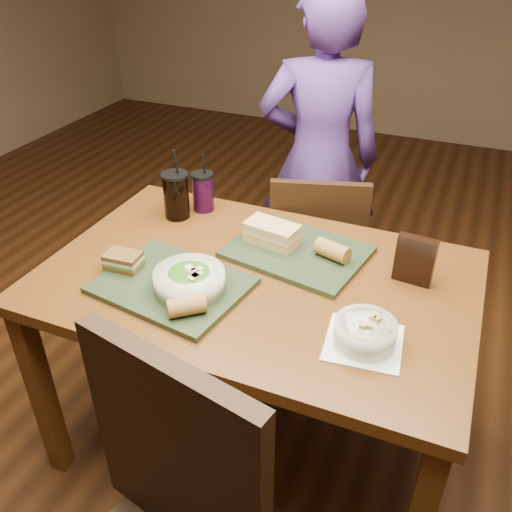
# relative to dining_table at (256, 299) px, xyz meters

# --- Properties ---
(ground) EXTENTS (6.00, 6.00, 0.00)m
(ground) POSITION_rel_dining_table_xyz_m (0.00, 0.00, -0.66)
(ground) COLOR #381C0B
(ground) RESTS_ON ground
(dining_table) EXTENTS (1.30, 0.85, 0.75)m
(dining_table) POSITION_rel_dining_table_xyz_m (0.00, 0.00, 0.00)
(dining_table) COLOR #593011
(dining_table) RESTS_ON ground
(chair_far) EXTENTS (0.46, 0.47, 0.86)m
(chair_far) POSITION_rel_dining_table_xyz_m (0.05, 0.59, -0.18)
(chair_far) COLOR black
(chair_far) RESTS_ON ground
(diner) EXTENTS (0.63, 0.51, 1.49)m
(diner) POSITION_rel_dining_table_xyz_m (-0.09, 0.95, 0.09)
(diner) COLOR #492B77
(diner) RESTS_ON ground
(tray_near) EXTENTS (0.46, 0.38, 0.02)m
(tray_near) POSITION_rel_dining_table_xyz_m (-0.20, -0.15, 0.10)
(tray_near) COLOR #24301D
(tray_near) RESTS_ON dining_table
(tray_far) EXTENTS (0.47, 0.39, 0.02)m
(tray_far) POSITION_rel_dining_table_xyz_m (0.08, 0.16, 0.10)
(tray_far) COLOR #24301D
(tray_far) RESTS_ON dining_table
(salad_bowl) EXTENTS (0.20, 0.20, 0.07)m
(salad_bowl) POSITION_rel_dining_table_xyz_m (-0.14, -0.16, 0.14)
(salad_bowl) COLOR silver
(salad_bowl) RESTS_ON tray_near
(soup_bowl) EXTENTS (0.21, 0.21, 0.08)m
(soup_bowl) POSITION_rel_dining_table_xyz_m (0.37, -0.18, 0.13)
(soup_bowl) COLOR white
(soup_bowl) RESTS_ON dining_table
(sandwich_near) EXTENTS (0.11, 0.08, 0.05)m
(sandwich_near) POSITION_rel_dining_table_xyz_m (-0.38, -0.14, 0.13)
(sandwich_near) COLOR #593819
(sandwich_near) RESTS_ON tray_near
(sandwich_far) EXTENTS (0.19, 0.12, 0.07)m
(sandwich_far) POSITION_rel_dining_table_xyz_m (-0.02, 0.17, 0.14)
(sandwich_far) COLOR tan
(sandwich_far) RESTS_ON tray_far
(baguette_near) EXTENTS (0.11, 0.11, 0.05)m
(baguette_near) POSITION_rel_dining_table_xyz_m (-0.09, -0.26, 0.13)
(baguette_near) COLOR #AD7533
(baguette_near) RESTS_ON tray_near
(baguette_far) EXTENTS (0.12, 0.08, 0.05)m
(baguette_far) POSITION_rel_dining_table_xyz_m (0.19, 0.16, 0.14)
(baguette_far) COLOR #AD7533
(baguette_far) RESTS_ON tray_far
(cup_cola) EXTENTS (0.10, 0.10, 0.26)m
(cup_cola) POSITION_rel_dining_table_xyz_m (-0.41, 0.24, 0.18)
(cup_cola) COLOR black
(cup_cola) RESTS_ON dining_table
(cup_berry) EXTENTS (0.08, 0.08, 0.22)m
(cup_berry) POSITION_rel_dining_table_xyz_m (-0.35, 0.32, 0.16)
(cup_berry) COLOR black
(cup_berry) RESTS_ON dining_table
(chip_bag) EXTENTS (0.12, 0.05, 0.15)m
(chip_bag) POSITION_rel_dining_table_xyz_m (0.44, 0.15, 0.16)
(chip_bag) COLOR black
(chip_bag) RESTS_ON dining_table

